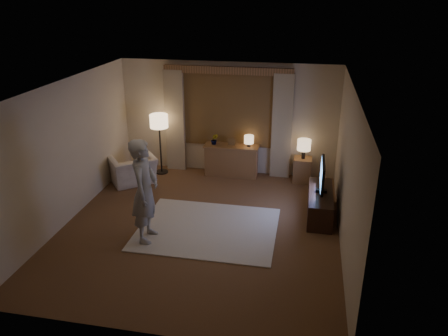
% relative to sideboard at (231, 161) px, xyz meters
% --- Properties ---
extents(room, '(5.04, 5.54, 2.64)m').
position_rel_sideboard_xyz_m(room, '(-0.13, -2.00, 0.98)').
color(room, brown).
rests_on(room, ground).
extents(rug, '(2.50, 2.00, 0.02)m').
position_rel_sideboard_xyz_m(rug, '(0.02, -2.56, -0.34)').
color(rug, beige).
rests_on(rug, floor).
extents(sideboard, '(1.20, 0.40, 0.70)m').
position_rel_sideboard_xyz_m(sideboard, '(0.00, 0.00, 0.00)').
color(sideboard, brown).
rests_on(sideboard, floor).
extents(picture_frame, '(0.16, 0.02, 0.20)m').
position_rel_sideboard_xyz_m(picture_frame, '(0.00, 0.00, 0.45)').
color(picture_frame, brown).
rests_on(picture_frame, sideboard).
extents(plant, '(0.17, 0.13, 0.30)m').
position_rel_sideboard_xyz_m(plant, '(-0.40, 0.00, 0.50)').
color(plant, '#999999').
rests_on(plant, sideboard).
extents(table_lamp_sideboard, '(0.22, 0.22, 0.30)m').
position_rel_sideboard_xyz_m(table_lamp_sideboard, '(0.40, 0.00, 0.55)').
color(table_lamp_sideboard, black).
rests_on(table_lamp_sideboard, sideboard).
extents(floor_lamp, '(0.42, 0.42, 1.43)m').
position_rel_sideboard_xyz_m(floor_lamp, '(-1.66, -0.17, 0.85)').
color(floor_lamp, black).
rests_on(floor_lamp, floor).
extents(armchair, '(1.27, 1.25, 0.62)m').
position_rel_sideboard_xyz_m(armchair, '(-2.11, -0.84, -0.04)').
color(armchair, beige).
rests_on(armchair, floor).
extents(side_table, '(0.40, 0.40, 0.56)m').
position_rel_sideboard_xyz_m(side_table, '(1.64, -0.05, -0.07)').
color(side_table, brown).
rests_on(side_table, floor).
extents(table_lamp_side, '(0.30, 0.30, 0.44)m').
position_rel_sideboard_xyz_m(table_lamp_side, '(1.64, -0.05, 0.52)').
color(table_lamp_side, black).
rests_on(table_lamp_side, side_table).
extents(tv_stand, '(0.45, 1.40, 0.50)m').
position_rel_sideboard_xyz_m(tv_stand, '(2.02, -1.63, -0.10)').
color(tv_stand, black).
rests_on(tv_stand, floor).
extents(tv, '(0.21, 0.86, 0.62)m').
position_rel_sideboard_xyz_m(tv, '(2.02, -1.63, 0.49)').
color(tv, black).
rests_on(tv, tv_stand).
extents(person, '(0.46, 0.68, 1.83)m').
position_rel_sideboard_xyz_m(person, '(-0.93, -3.08, 0.58)').
color(person, gray).
rests_on(person, rug).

